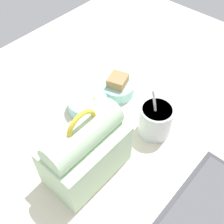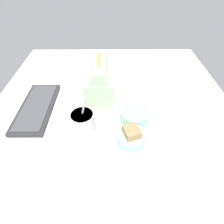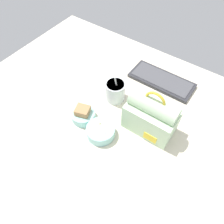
{
  "view_description": "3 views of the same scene",
  "coord_description": "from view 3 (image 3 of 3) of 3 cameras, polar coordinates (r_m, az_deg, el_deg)",
  "views": [
    {
      "loc": [
        40.05,
        34.27,
        66.5
      ],
      "look_at": [
        1.67,
        0.34,
        7.0
      ],
      "focal_mm": 45.0,
      "sensor_mm": 36.0,
      "label": 1
    },
    {
      "loc": [
        -48.13,
        0.56,
        54.86
      ],
      "look_at": [
        1.67,
        0.34,
        7.0
      ],
      "focal_mm": 28.0,
      "sensor_mm": 36.0,
      "label": 2
    },
    {
      "loc": [
        33.59,
        -45.08,
        81.08
      ],
      "look_at": [
        1.67,
        0.34,
        7.0
      ],
      "focal_mm": 35.0,
      "sensor_mm": 36.0,
      "label": 3
    }
  ],
  "objects": [
    {
      "name": "desk_surface",
      "position": [
        0.98,
        -0.92,
        -1.79
      ],
      "size": [
        140.0,
        110.0,
        2.0
      ],
      "color": "beige",
      "rests_on": "ground"
    },
    {
      "name": "keyboard",
      "position": [
        1.13,
        12.84,
        8.08
      ],
      "size": [
        31.96,
        13.69,
        2.1
      ],
      "color": "#2D2D33",
      "rests_on": "desk_surface"
    },
    {
      "name": "lunch_bag",
      "position": [
        0.88,
        10.24,
        -1.0
      ],
      "size": [
        20.47,
        12.56,
        22.13
      ],
      "color": "#B7D6AD",
      "rests_on": "desk_surface"
    },
    {
      "name": "soup_cup",
      "position": [
        1.0,
        0.85,
        5.53
      ],
      "size": [
        9.09,
        9.09,
        15.76
      ],
      "color": "silver",
      "rests_on": "desk_surface"
    },
    {
      "name": "bento_bowl_sandwich",
      "position": [
        0.96,
        -7.53,
        -0.69
      ],
      "size": [
        10.58,
        10.58,
        6.96
      ],
      "color": "#93D1CC",
      "rests_on": "desk_surface"
    },
    {
      "name": "bento_bowl_snacks",
      "position": [
        0.9,
        -2.97,
        -4.99
      ],
      "size": [
        11.91,
        11.91,
        5.41
      ],
      "color": "#93D1CC",
      "rests_on": "desk_surface"
    }
  ]
}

